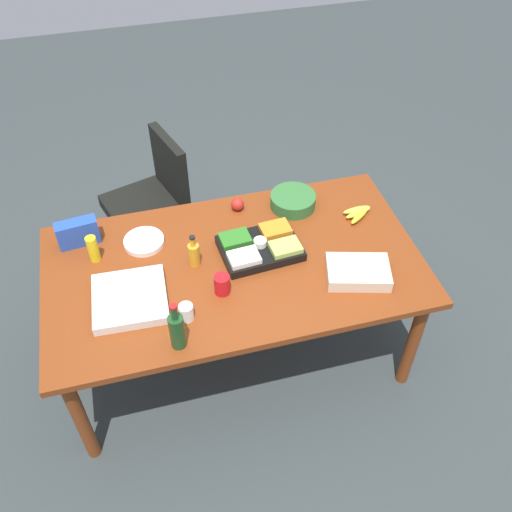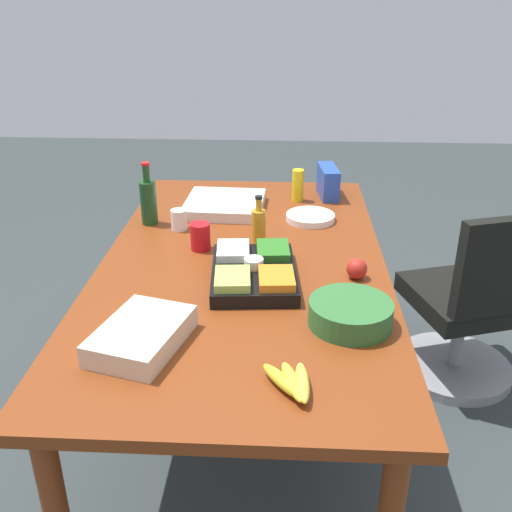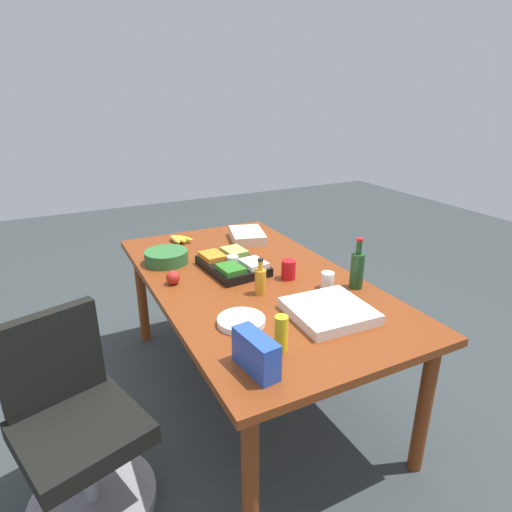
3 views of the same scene
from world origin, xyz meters
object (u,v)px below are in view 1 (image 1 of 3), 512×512
Objects in this scene: apple_red at (238,204)px; veggie_tray at (260,247)px; paper_plate_stack at (144,242)px; conference_table at (234,273)px; chip_bag_blue at (78,233)px; mustard_bottle at (93,249)px; banana_bunch at (358,213)px; red_solo_cup at (222,284)px; dressing_bottle at (194,254)px; salad_bowl at (293,201)px; wine_bottle at (177,330)px; paper_cup at (186,312)px; office_chair at (153,213)px; pizza_box at (130,299)px; sheet_cake at (358,272)px.

veggie_tray is (-0.03, 0.37, -0.00)m from apple_red.
paper_plate_stack is 0.50× the size of veggie_tray.
conference_table is 0.87m from chip_bag_blue.
paper_plate_stack is 0.64m from veggie_tray.
chip_bag_blue is 1.41× the size of mustard_bottle.
red_solo_cup reaches higher than banana_bunch.
red_solo_cup is at bearing 146.65° from mustard_bottle.
conference_table is at bearing 154.50° from chip_bag_blue.
dressing_bottle is (0.98, 0.14, 0.05)m from banana_bunch.
salad_bowl is 0.94× the size of wine_bottle.
banana_bunch is (-0.78, -0.19, 0.10)m from conference_table.
veggie_tray is at bearing -136.59° from wine_bottle.
paper_plate_stack is 0.89m from salad_bowl.
chip_bag_blue is (0.93, -0.32, 0.04)m from veggie_tray.
paper_cup reaches higher than paper_plate_stack.
veggie_tray is 1.67× the size of salad_bowl.
paper_plate_stack is (0.44, -0.27, 0.09)m from conference_table.
office_chair is at bearing -90.68° from wine_bottle.
dressing_bottle reaches higher than office_chair.
veggie_tray is 2.01× the size of chip_bag_blue.
salad_bowl is at bearing -173.76° from paper_plate_stack.
pizza_box is 1.64× the size of chip_bag_blue.
banana_bunch is at bearing -166.52° from conference_table.
dressing_bottle is at bearing 151.07° from chip_bag_blue.
wine_bottle is (-0.41, 0.81, 0.03)m from chip_bag_blue.
conference_table is 26.12× the size of apple_red.
red_solo_cup is 0.42× the size of salad_bowl.
salad_bowl is at bearing -134.78° from wine_bottle.
red_solo_cup is (-0.25, 1.20, 0.48)m from office_chair.
banana_bunch is at bearing -157.41° from red_solo_cup.
red_solo_cup is at bearing 140.94° from chip_bag_blue.
veggie_tray is at bearing 179.98° from dressing_bottle.
mustard_bottle is at bearing -17.25° from conference_table.
mustard_bottle is at bearing -11.01° from veggie_tray.
paper_plate_stack is 0.58m from apple_red.
pizza_box is at bearing 73.74° from paper_plate_stack.
conference_table is at bearing 73.63° from apple_red.
conference_table is at bearing 165.66° from dressing_bottle.
banana_bunch is at bearing 151.39° from salad_bowl.
pizza_box is at bearing -58.83° from wine_bottle.
paper_plate_stack is 0.28m from mustard_bottle.
red_solo_cup is at bearing -6.42° from sheet_cake.
veggie_tray is 2.83× the size of mustard_bottle.
dressing_bottle is 1.26× the size of mustard_bottle.
sheet_cake is at bearing 155.44° from chip_bag_blue.
banana_bunch is at bearing 143.45° from office_chair.
mustard_bottle is at bearing -52.33° from paper_cup.
red_solo_cup is 0.72m from mustard_bottle.
dressing_bottle is (0.10, -0.23, 0.02)m from red_solo_cup.
conference_table is 9.02× the size of paper_plate_stack.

